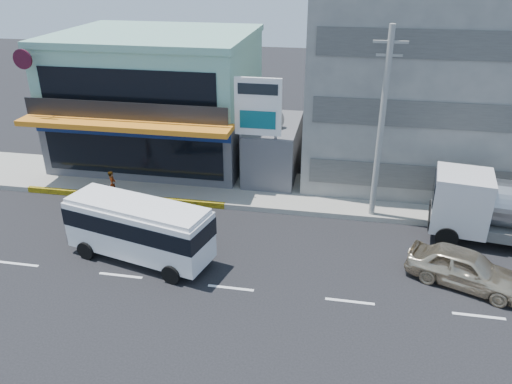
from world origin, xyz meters
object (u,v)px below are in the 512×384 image
sedan (465,268)px  motorcycle_rider (114,195)px  minibus (139,226)px  concrete_building (448,62)px  billboard (258,114)px  shop_building (160,101)px  satellite_dish (272,127)px  utility_pole_near (381,127)px

sedan → motorcycle_rider: size_ratio=2.27×
minibus → motorcycle_rider: size_ratio=3.41×
concrete_building → sedan: concrete_building is taller
billboard → motorcycle_rider: (-7.64, -2.90, -4.23)m
shop_building → satellite_dish: size_ratio=8.27×
billboard → shop_building: bearing=147.7°
satellite_dish → billboard: billboard is taller
shop_building → sedan: 21.55m
satellite_dish → motorcycle_rider: (-8.14, -4.70, -2.88)m
motorcycle_rider → concrete_building: bearing=25.6°
minibus → motorcycle_rider: minibus is taller
billboard → minibus: 9.30m
concrete_building → billboard: 12.17m
sedan → motorcycle_rider: (-17.87, 4.19, -0.12)m
shop_building → utility_pole_near: 15.50m
billboard → utility_pole_near: utility_pole_near is taller
minibus → motorcycle_rider: 6.06m
shop_building → utility_pole_near: size_ratio=1.24×
billboard → sedan: size_ratio=1.45×
shop_building → sedan: size_ratio=2.60×
minibus → sedan: minibus is taller
shop_building → satellite_dish: bearing=-20.2°
billboard → minibus: size_ratio=0.96×
minibus → sedan: size_ratio=1.50×
shop_building → billboard: shop_building is taller
concrete_building → sedan: size_ratio=3.35×
concrete_building → billboard: concrete_building is taller
satellite_dish → minibus: 10.72m
concrete_building → billboard: size_ratio=2.32×
shop_building → concrete_building: size_ratio=0.77×
utility_pole_near → sedan: bearing=-54.8°
shop_building → billboard: 8.92m
shop_building → sedan: (17.73, -11.83, -3.18)m
shop_building → minibus: shop_building is taller
shop_building → concrete_building: 18.28m
utility_pole_near → motorcycle_rider: bearing=-175.6°
billboard → motorcycle_rider: billboard is taller
utility_pole_near → sedan: size_ratio=2.09×
concrete_building → motorcycle_rider: bearing=-154.4°
concrete_building → motorcycle_rider: size_ratio=7.62×
satellite_dish → motorcycle_rider: bearing=-150.0°
satellite_dish → shop_building: bearing=159.8°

